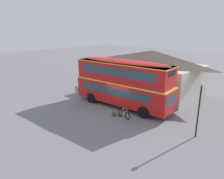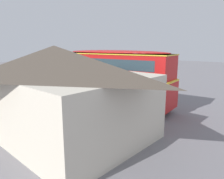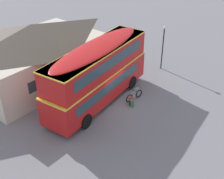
{
  "view_description": "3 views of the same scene",
  "coord_description": "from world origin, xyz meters",
  "px_view_note": "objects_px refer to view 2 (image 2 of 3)",
  "views": [
    {
      "loc": [
        12.24,
        -14.37,
        7.69
      ],
      "look_at": [
        -0.78,
        -0.14,
        1.99
      ],
      "focal_mm": 33.36,
      "sensor_mm": 36.0,
      "label": 1
    },
    {
      "loc": [
        -11.7,
        14.94,
        5.12
      ],
      "look_at": [
        0.23,
        0.58,
        1.25
      ],
      "focal_mm": 33.73,
      "sensor_mm": 36.0,
      "label": 2
    },
    {
      "loc": [
        -15.73,
        -11.76,
        13.31
      ],
      "look_at": [
        -0.21,
        -0.08,
        1.4
      ],
      "focal_mm": 48.3,
      "sensor_mm": 36.0,
      "label": 3
    }
  ],
  "objects_px": {
    "street_lamp": "(66,68)",
    "touring_bicycle": "(114,94)",
    "double_decker_bus": "(114,76)",
    "backpack_on_ground": "(122,96)",
    "water_bottle_green_metal": "(126,97)"
  },
  "relations": [
    {
      "from": "touring_bicycle",
      "to": "street_lamp",
      "type": "height_order",
      "value": "street_lamp"
    },
    {
      "from": "water_bottle_green_metal",
      "to": "double_decker_bus",
      "type": "bearing_deg",
      "value": 105.78
    },
    {
      "from": "touring_bicycle",
      "to": "backpack_on_ground",
      "type": "relative_size",
      "value": 3.22
    },
    {
      "from": "double_decker_bus",
      "to": "backpack_on_ground",
      "type": "distance_m",
      "value": 3.55
    },
    {
      "from": "street_lamp",
      "to": "touring_bicycle",
      "type": "bearing_deg",
      "value": -171.14
    },
    {
      "from": "double_decker_bus",
      "to": "water_bottle_green_metal",
      "type": "relative_size",
      "value": 48.28
    },
    {
      "from": "double_decker_bus",
      "to": "touring_bicycle",
      "type": "xyz_separation_m",
      "value": [
        1.83,
        -2.12,
        -2.27
      ]
    },
    {
      "from": "double_decker_bus",
      "to": "water_bottle_green_metal",
      "type": "xyz_separation_m",
      "value": [
        0.77,
        -2.72,
        -2.54
      ]
    },
    {
      "from": "double_decker_bus",
      "to": "touring_bicycle",
      "type": "bearing_deg",
      "value": -49.24
    },
    {
      "from": "backpack_on_ground",
      "to": "street_lamp",
      "type": "relative_size",
      "value": 0.13
    },
    {
      "from": "backpack_on_ground",
      "to": "water_bottle_green_metal",
      "type": "bearing_deg",
      "value": -133.17
    },
    {
      "from": "double_decker_bus",
      "to": "touring_bicycle",
      "type": "distance_m",
      "value": 3.61
    },
    {
      "from": "touring_bicycle",
      "to": "double_decker_bus",
      "type": "bearing_deg",
      "value": 130.76
    },
    {
      "from": "double_decker_bus",
      "to": "water_bottle_green_metal",
      "type": "height_order",
      "value": "double_decker_bus"
    },
    {
      "from": "double_decker_bus",
      "to": "street_lamp",
      "type": "bearing_deg",
      "value": -8.33
    }
  ]
}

